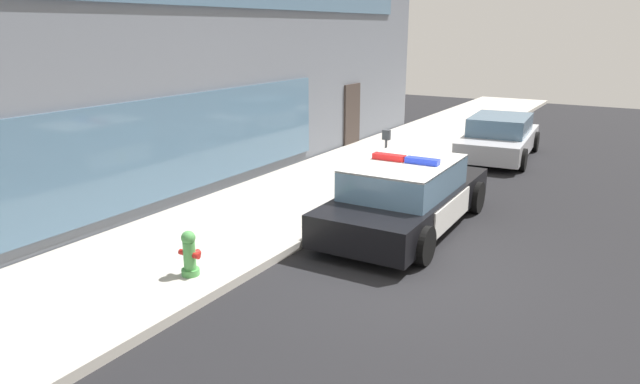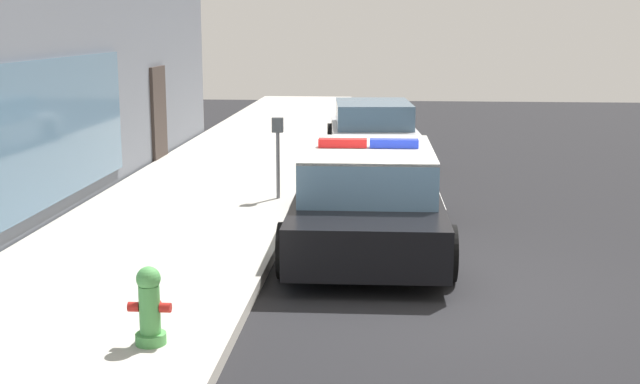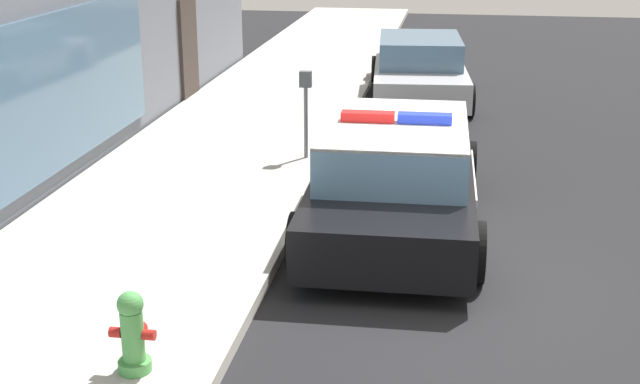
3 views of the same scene
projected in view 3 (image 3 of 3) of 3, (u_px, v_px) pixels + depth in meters
ground at (444, 300)px, 8.82m from camera, size 48.00×48.00×0.00m
sidewalk at (113, 271)px, 9.33m from camera, size 48.00×3.46×0.15m
police_cruiser at (395, 174)px, 10.63m from camera, size 4.95×2.18×1.49m
fire_hydrant at (133, 333)px, 7.10m from camera, size 0.34×0.39×0.73m
car_down_street at (419, 69)px, 17.60m from camera, size 4.57×2.28×1.29m
parking_meter at (306, 98)px, 12.92m from camera, size 0.12×0.18×1.34m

